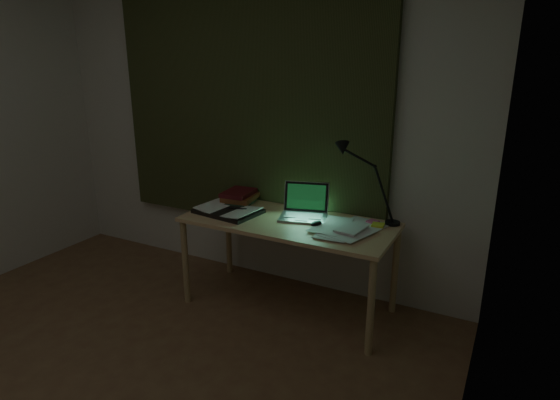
{
  "coord_description": "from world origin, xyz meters",
  "views": [
    {
      "loc": [
        1.84,
        -1.01,
        1.7
      ],
      "look_at": [
        0.53,
        1.49,
        0.82
      ],
      "focal_mm": 30.0,
      "sensor_mm": 36.0,
      "label": 1
    }
  ],
  "objects_px": {
    "desk": "(288,265)",
    "desk_lamp": "(395,185)",
    "laptop": "(303,203)",
    "book_stack": "(239,197)",
    "open_textbook": "(228,210)",
    "loose_papers": "(345,228)"
  },
  "relations": [
    {
      "from": "desk",
      "to": "desk_lamp",
      "type": "relative_size",
      "value": 2.67
    },
    {
      "from": "laptop",
      "to": "book_stack",
      "type": "relative_size",
      "value": 1.37
    },
    {
      "from": "desk",
      "to": "laptop",
      "type": "bearing_deg",
      "value": 47.2
    },
    {
      "from": "desk",
      "to": "open_textbook",
      "type": "bearing_deg",
      "value": -173.33
    },
    {
      "from": "desk",
      "to": "open_textbook",
      "type": "height_order",
      "value": "open_textbook"
    },
    {
      "from": "desk_lamp",
      "to": "laptop",
      "type": "bearing_deg",
      "value": -163.84
    },
    {
      "from": "open_textbook",
      "to": "loose_papers",
      "type": "bearing_deg",
      "value": 12.15
    },
    {
      "from": "desk",
      "to": "book_stack",
      "type": "distance_m",
      "value": 0.64
    },
    {
      "from": "desk",
      "to": "desk_lamp",
      "type": "xyz_separation_m",
      "value": [
        0.63,
        0.25,
        0.59
      ]
    },
    {
      "from": "laptop",
      "to": "desk_lamp",
      "type": "bearing_deg",
      "value": 1.27
    },
    {
      "from": "book_stack",
      "to": "loose_papers",
      "type": "distance_m",
      "value": 0.89
    },
    {
      "from": "laptop",
      "to": "loose_papers",
      "type": "xyz_separation_m",
      "value": [
        0.32,
        -0.06,
        -0.1
      ]
    },
    {
      "from": "desk_lamp",
      "to": "desk",
      "type": "bearing_deg",
      "value": -159.32
    },
    {
      "from": "open_textbook",
      "to": "desk_lamp",
      "type": "bearing_deg",
      "value": 22.68
    },
    {
      "from": "open_textbook",
      "to": "loose_papers",
      "type": "relative_size",
      "value": 1.22
    },
    {
      "from": "laptop",
      "to": "book_stack",
      "type": "distance_m",
      "value": 0.57
    },
    {
      "from": "desk",
      "to": "loose_papers",
      "type": "distance_m",
      "value": 0.51
    },
    {
      "from": "laptop",
      "to": "loose_papers",
      "type": "bearing_deg",
      "value": -25.72
    },
    {
      "from": "laptop",
      "to": "desk_lamp",
      "type": "xyz_separation_m",
      "value": [
        0.56,
        0.17,
        0.15
      ]
    },
    {
      "from": "open_textbook",
      "to": "laptop",
      "type": "bearing_deg",
      "value": 21.3
    },
    {
      "from": "loose_papers",
      "to": "desk_lamp",
      "type": "distance_m",
      "value": 0.42
    },
    {
      "from": "open_textbook",
      "to": "desk_lamp",
      "type": "relative_size",
      "value": 0.81
    }
  ]
}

